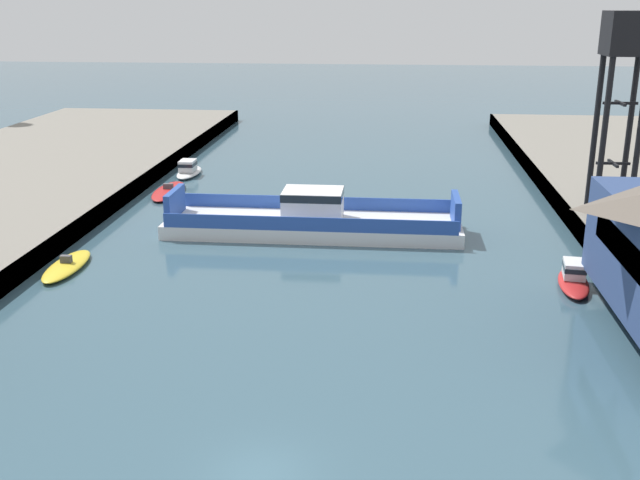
{
  "coord_description": "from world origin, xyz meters",
  "views": [
    {
      "loc": [
        4.81,
        -24.81,
        17.78
      ],
      "look_at": [
        0.0,
        24.09,
        2.0
      ],
      "focal_mm": 41.88,
      "sensor_mm": 36.0,
      "label": 1
    }
  ],
  "objects": [
    {
      "name": "ground_plane",
      "position": [
        0.0,
        0.0,
        0.0
      ],
      "size": [
        400.0,
        400.0,
        0.0
      ],
      "primitive_type": "plane",
      "color": "#385666"
    },
    {
      "name": "chain_ferry",
      "position": [
        -1.36,
        32.13,
        1.07
      ],
      "size": [
        23.51,
        6.53,
        3.55
      ],
      "color": "silver",
      "rests_on": "ground"
    },
    {
      "name": "moored_boat_near_left",
      "position": [
        -16.78,
        51.39,
        0.64
      ],
      "size": [
        2.25,
        6.15,
        1.72
      ],
      "color": "white",
      "rests_on": "ground"
    },
    {
      "name": "moored_boat_near_right",
      "position": [
        16.81,
        22.02,
        0.61
      ],
      "size": [
        2.57,
        5.86,
        1.64
      ],
      "color": "red",
      "rests_on": "ground"
    },
    {
      "name": "moored_boat_mid_left",
      "position": [
        -17.45,
        21.91,
        0.27
      ],
      "size": [
        2.35,
        6.87,
        1.03
      ],
      "color": "yellow",
      "rests_on": "ground"
    },
    {
      "name": "moored_boat_far_left",
      "position": [
        -16.65,
        43.52,
        0.25
      ],
      "size": [
        3.02,
        8.05,
        0.98
      ],
      "color": "red",
      "rests_on": "ground"
    },
    {
      "name": "crane_tower",
      "position": [
        21.73,
        33.46,
        13.79
      ],
      "size": [
        3.31,
        3.31,
        15.57
      ],
      "color": "black",
      "rests_on": "quay_right"
    }
  ]
}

